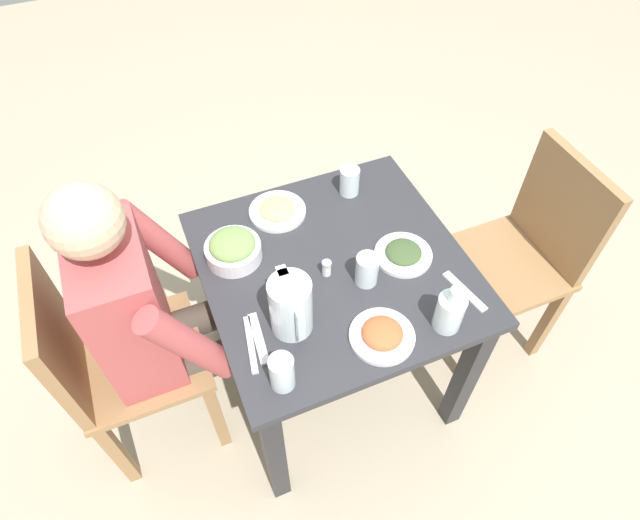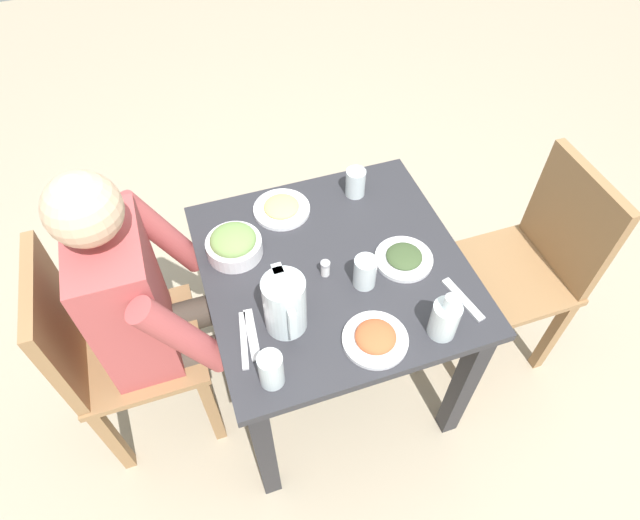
# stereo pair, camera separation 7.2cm
# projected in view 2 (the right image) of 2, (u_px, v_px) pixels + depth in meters

# --- Properties ---
(ground_plane) EXTENTS (8.00, 8.00, 0.00)m
(ground_plane) POSITION_uv_depth(u_px,v_px,m) (331.00, 372.00, 2.22)
(ground_plane) COLOR tan
(dining_table) EXTENTS (0.81, 0.81, 0.71)m
(dining_table) POSITION_uv_depth(u_px,v_px,m) (334.00, 290.00, 1.77)
(dining_table) COLOR #2D2D33
(dining_table) RESTS_ON ground_plane
(chair_near) EXTENTS (0.40, 0.40, 0.90)m
(chair_near) POSITION_uv_depth(u_px,v_px,m) (110.00, 347.00, 1.71)
(chair_near) COLOR #997047
(chair_near) RESTS_ON ground_plane
(chair_far) EXTENTS (0.40, 0.40, 0.90)m
(chair_far) POSITION_uv_depth(u_px,v_px,m) (531.00, 262.00, 1.93)
(chair_far) COLOR #997047
(chair_far) RESTS_ON ground_plane
(diner_near) EXTENTS (0.48, 0.53, 1.19)m
(diner_near) POSITION_uv_depth(u_px,v_px,m) (164.00, 304.00, 1.63)
(diner_near) COLOR #B24C4C
(diner_near) RESTS_ON ground_plane
(water_pitcher) EXTENTS (0.16, 0.12, 0.19)m
(water_pitcher) POSITION_uv_depth(u_px,v_px,m) (285.00, 304.00, 1.46)
(water_pitcher) COLOR silver
(water_pitcher) RESTS_ON dining_table
(salad_bowl) EXTENTS (0.18, 0.18, 0.09)m
(salad_bowl) POSITION_uv_depth(u_px,v_px,m) (234.00, 244.00, 1.67)
(salad_bowl) COLOR white
(salad_bowl) RESTS_ON dining_table
(plate_dolmas) EXTENTS (0.18, 0.18, 0.04)m
(plate_dolmas) POSITION_uv_depth(u_px,v_px,m) (404.00, 258.00, 1.67)
(plate_dolmas) COLOR white
(plate_dolmas) RESTS_ON dining_table
(plate_fries) EXTENTS (0.19, 0.19, 0.04)m
(plate_fries) POSITION_uv_depth(u_px,v_px,m) (282.00, 208.00, 1.81)
(plate_fries) COLOR white
(plate_fries) RESTS_ON dining_table
(plate_rice_curry) EXTENTS (0.19, 0.19, 0.05)m
(plate_rice_curry) POSITION_uv_depth(u_px,v_px,m) (375.00, 338.00, 1.48)
(plate_rice_curry) COLOR white
(plate_rice_curry) RESTS_ON dining_table
(water_glass_near_right) EXTENTS (0.07, 0.07, 0.11)m
(water_glass_near_right) POSITION_uv_depth(u_px,v_px,m) (365.00, 272.00, 1.58)
(water_glass_near_right) COLOR silver
(water_glass_near_right) RESTS_ON dining_table
(water_glass_center) EXTENTS (0.07, 0.07, 0.10)m
(water_glass_center) POSITION_uv_depth(u_px,v_px,m) (355.00, 183.00, 1.83)
(water_glass_center) COLOR silver
(water_glass_center) RESTS_ON dining_table
(water_glass_far_left) EXTENTS (0.07, 0.07, 0.11)m
(water_glass_far_left) POSITION_uv_depth(u_px,v_px,m) (271.00, 370.00, 1.37)
(water_glass_far_left) COLOR silver
(water_glass_far_left) RESTS_ON dining_table
(oil_carafe) EXTENTS (0.08, 0.08, 0.16)m
(oil_carafe) POSITION_uv_depth(u_px,v_px,m) (444.00, 320.00, 1.47)
(oil_carafe) COLOR silver
(oil_carafe) RESTS_ON dining_table
(salt_shaker) EXTENTS (0.03, 0.03, 0.05)m
(salt_shaker) POSITION_uv_depth(u_px,v_px,m) (325.00, 268.00, 1.62)
(salt_shaker) COLOR white
(salt_shaker) RESTS_ON dining_table
(fork_near) EXTENTS (0.17, 0.04, 0.01)m
(fork_near) POSITION_uv_depth(u_px,v_px,m) (252.00, 334.00, 1.50)
(fork_near) COLOR silver
(fork_near) RESTS_ON dining_table
(knife_near) EXTENTS (0.19, 0.05, 0.01)m
(knife_near) POSITION_uv_depth(u_px,v_px,m) (244.00, 340.00, 1.49)
(knife_near) COLOR silver
(knife_near) RESTS_ON dining_table
(fork_far) EXTENTS (0.17, 0.06, 0.01)m
(fork_far) POSITION_uv_depth(u_px,v_px,m) (463.00, 299.00, 1.58)
(fork_far) COLOR silver
(fork_far) RESTS_ON dining_table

